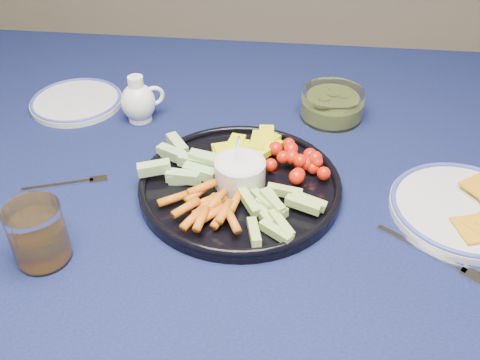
# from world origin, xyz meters

# --- Properties ---
(dining_table) EXTENTS (1.67, 1.07, 0.75)m
(dining_table) POSITION_xyz_m (0.00, 0.00, 0.66)
(dining_table) COLOR #4F291A
(dining_table) RESTS_ON ground
(crudite_platter) EXTENTS (0.35, 0.35, 0.11)m
(crudite_platter) POSITION_xyz_m (0.10, -0.09, 0.77)
(crudite_platter) COLOR black
(crudite_platter) RESTS_ON dining_table
(creamer_pitcher) EXTENTS (0.09, 0.07, 0.10)m
(creamer_pitcher) POSITION_xyz_m (-0.12, 0.12, 0.79)
(creamer_pitcher) COLOR white
(creamer_pitcher) RESTS_ON dining_table
(pickle_bowl) EXTENTS (0.13, 0.13, 0.06)m
(pickle_bowl) POSITION_xyz_m (0.27, 0.17, 0.77)
(pickle_bowl) COLOR white
(pickle_bowl) RESTS_ON dining_table
(cheese_plate) EXTENTS (0.24, 0.24, 0.03)m
(cheese_plate) POSITION_xyz_m (0.48, -0.10, 0.76)
(cheese_plate) COLOR silver
(cheese_plate) RESTS_ON dining_table
(juice_tumbler) EXTENTS (0.08, 0.08, 0.09)m
(juice_tumbler) POSITION_xyz_m (-0.16, -0.28, 0.79)
(juice_tumbler) COLOR white
(juice_tumbler) RESTS_ON dining_table
(fork_left) EXTENTS (0.14, 0.06, 0.00)m
(fork_left) POSITION_xyz_m (-0.19, -0.10, 0.75)
(fork_left) COLOR silver
(fork_left) RESTS_ON dining_table
(fork_right) EXTENTS (0.15, 0.11, 0.00)m
(fork_right) POSITION_xyz_m (0.42, -0.21, 0.75)
(fork_right) COLOR silver
(fork_right) RESTS_ON dining_table
(side_plate_extra) EXTENTS (0.19, 0.19, 0.02)m
(side_plate_extra) POSITION_xyz_m (-0.27, 0.16, 0.75)
(side_plate_extra) COLOR silver
(side_plate_extra) RESTS_ON dining_table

